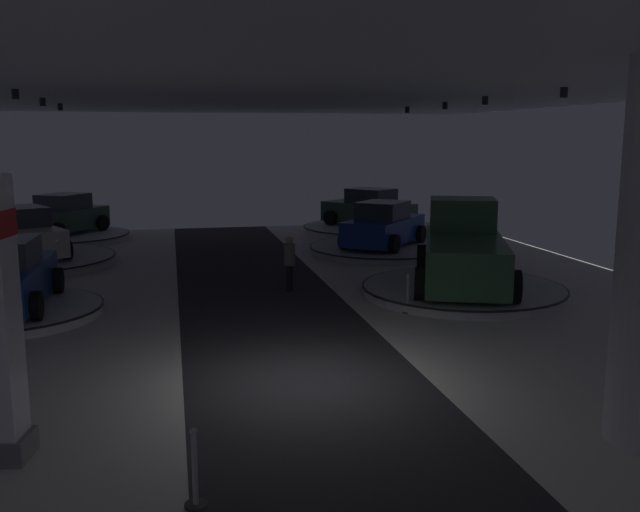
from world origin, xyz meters
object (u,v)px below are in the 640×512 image
object	(u,v)px
display_car_deep_left	(62,216)
display_platform_deep_right	(368,229)
display_platform_mid_right	(463,290)
display_platform_far_left	(24,261)
display_car_far_right	(384,226)
pickup_truck_mid_right	(464,251)
display_car_mid_left	(3,277)
display_car_far_left	(22,235)
display_platform_mid_left	(6,312)
display_platform_far_right	(384,249)
visitor_walking_near	(289,260)
display_platform_deep_left	(63,236)
display_car_deep_right	(369,209)

from	to	relation	value
display_car_deep_left	display_platform_deep_right	world-z (taller)	display_car_deep_left
display_platform_mid_right	display_platform_far_left	size ratio (longest dim) A/B	0.93
display_car_far_right	pickup_truck_mid_right	world-z (taller)	pickup_truck_mid_right
display_car_far_right	pickup_truck_mid_right	distance (m)	7.08
display_car_far_right	display_platform_far_left	xyz separation A→B (m)	(-12.92, -0.07, -0.84)
display_car_mid_left	display_car_far_left	xyz separation A→B (m)	(-0.99, 7.26, 0.06)
display_platform_mid_left	display_car_far_right	distance (m)	14.02
display_platform_deep_right	display_car_far_left	size ratio (longest dim) A/B	1.31
display_car_mid_left	display_car_deep_left	size ratio (longest dim) A/B	0.95
display_platform_far_left	display_car_far_left	distance (m)	0.91
pickup_truck_mid_right	display_car_far_right	bearing A→B (deg)	91.13
display_platform_mid_left	display_platform_deep_right	size ratio (longest dim) A/B	0.77
display_platform_far_right	visitor_walking_near	distance (m)	7.50
display_platform_mid_right	display_platform_far_left	world-z (taller)	display_platform_far_left
display_car_deep_left	display_platform_deep_right	size ratio (longest dim) A/B	0.76
display_car_deep_left	visitor_walking_near	distance (m)	14.32
display_platform_deep_left	display_car_far_right	bearing A→B (deg)	-26.09
display_platform_deep_left	visitor_walking_near	size ratio (longest dim) A/B	3.51
display_platform_deep_left	display_platform_mid_right	distance (m)	18.43
display_car_deep_left	display_platform_deep_right	distance (m)	13.46
display_platform_deep_left	visitor_walking_near	xyz separation A→B (m)	(7.88, -11.94, 0.76)
display_car_mid_left	display_platform_far_right	world-z (taller)	display_car_mid_left
display_car_deep_left	display_platform_deep_right	bearing A→B (deg)	-3.91
display_platform_mid_left	pickup_truck_mid_right	world-z (taller)	pickup_truck_mid_right
display_car_far_left	display_car_deep_right	bearing A→B (deg)	20.80
display_car_mid_left	display_platform_far_left	xyz separation A→B (m)	(-0.97, 7.23, -0.85)
display_car_mid_left	display_platform_far_left	bearing A→B (deg)	97.65
display_platform_mid_left	display_platform_far_left	world-z (taller)	display_platform_far_left
display_platform_deep_left	display_car_deep_left	bearing A→B (deg)	58.06
display_car_deep_right	display_platform_far_left	distance (m)	14.85
display_car_deep_left	display_car_deep_right	distance (m)	13.46
display_car_mid_left	display_car_far_right	world-z (taller)	display_car_mid_left
display_car_deep_left	pickup_truck_mid_right	world-z (taller)	pickup_truck_mid_right
display_car_deep_left	display_car_far_left	bearing A→B (deg)	-93.99
display_car_deep_left	display_car_far_left	size ratio (longest dim) A/B	0.99
pickup_truck_mid_right	display_platform_far_right	bearing A→B (deg)	90.96
display_car_far_right	display_platform_far_left	distance (m)	12.95
display_platform_deep_right	display_car_deep_right	size ratio (longest dim) A/B	1.35
display_platform_mid_left	display_platform_mid_right	bearing A→B (deg)	-0.49
display_car_far_right	pickup_truck_mid_right	bearing A→B (deg)	-88.87
display_car_deep_right	display_car_far_left	size ratio (longest dim) A/B	0.97
display_platform_mid_left	display_platform_mid_right	xyz separation A→B (m)	(11.97, -0.10, 0.01)
display_platform_far_right	display_platform_far_left	size ratio (longest dim) A/B	0.93
display_platform_deep_left	display_car_deep_left	distance (m)	0.88
display_car_deep_left	display_platform_far_left	size ratio (longest dim) A/B	0.74
display_car_deep_right	visitor_walking_near	size ratio (longest dim) A/B	2.79
display_car_mid_left	display_platform_deep_left	distance (m)	13.48
display_platform_mid_right	visitor_walking_near	distance (m)	4.97
display_car_far_right	display_car_deep_left	distance (m)	13.94
display_platform_deep_left	visitor_walking_near	world-z (taller)	visitor_walking_near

